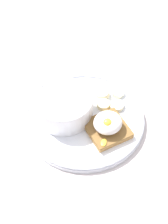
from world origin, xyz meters
TOP-DOWN VIEW (x-y plane):
  - ground_plane at (0.00, 0.00)cm, footprint 120.00×120.00cm
  - plate at (0.00, 0.00)cm, footprint 27.97×27.97cm
  - oatmeal_bowl at (3.04, -3.43)cm, footprint 13.20×13.20cm
  - toast_slice at (-1.77, 6.23)cm, footprint 9.87×9.87cm
  - poached_egg at (-1.69, 6.29)cm, footprint 7.55×6.88cm
  - banana_slice_front at (-7.67, -2.84)cm, footprint 4.59×4.52cm
  - banana_slice_left at (-5.69, -0.43)cm, footprint 4.46×4.46cm
  - banana_slice_back at (-8.11, 2.05)cm, footprint 4.76×4.76cm
  - banana_slice_right at (-11.00, -0.86)cm, footprint 4.12×4.16cm

SIDE VIEW (x-z plane):
  - ground_plane at x=0.00cm, z-range 0.00..2.00cm
  - plate at x=0.00cm, z-range 2.00..3.60cm
  - banana_slice_back at x=-8.11cm, z-range 2.94..4.11cm
  - banana_slice_right at x=-11.00cm, z-range 2.92..4.22cm
  - banana_slice_left at x=-5.69cm, z-range 2.97..4.28cm
  - banana_slice_front at x=-7.67cm, z-range 2.90..4.67cm
  - toast_slice at x=-1.77cm, z-range 3.09..4.62cm
  - oatmeal_bowl at x=3.04cm, z-range 3.02..8.81cm
  - poached_egg at x=-1.69cm, z-range 4.41..8.12cm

